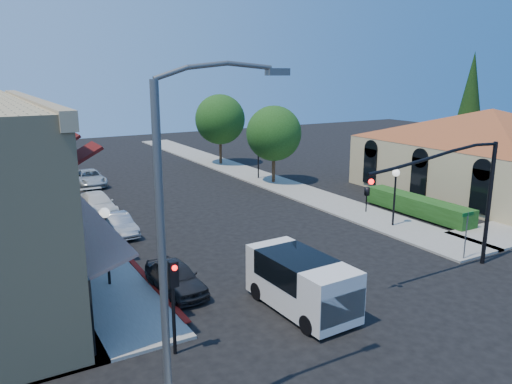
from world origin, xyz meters
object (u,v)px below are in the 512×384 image
parked_car_b (119,224)px  parked_car_c (97,204)px  conifer_far (470,102)px  lamppost_right_far (258,148)px  lamppost_left_near (106,227)px  street_tree_b (220,119)px  white_van (302,280)px  parked_car_d (89,178)px  lamppost_left_far (53,171)px  cobra_streetlight (175,239)px  parked_car_a (176,277)px  street_tree_a (274,133)px  signal_mast_arm (461,187)px  street_name_sign (467,228)px  secondary_signal (174,290)px  lamppost_right_near (395,183)px

parked_car_b → parked_car_c: 5.09m
conifer_far → lamppost_right_far: bearing=162.9°
lamppost_left_near → lamppost_right_far: size_ratio=1.00×
parked_car_c → street_tree_b: bearing=38.4°
white_van → parked_car_c: 18.43m
parked_car_d → street_tree_b: bearing=13.6°
street_tree_b → parked_car_c: bearing=-141.3°
lamppost_left_far → cobra_streetlight: bearing=-91.5°
street_tree_b → parked_car_a: (-15.00, -26.00, -3.88)m
street_tree_a → street_tree_b: bearing=90.0°
street_tree_a → cobra_streetlight: cobra_streetlight is taller
signal_mast_arm → parked_car_b: signal_mast_arm is taller
signal_mast_arm → lamppost_left_near: (-14.36, 6.50, -1.35)m
signal_mast_arm → white_van: (-8.39, 0.45, -2.83)m
street_name_sign → lamppost_right_far: lamppost_right_far is taller
street_tree_a → street_name_sign: size_ratio=2.59×
lamppost_right_far → conifer_far: bearing=-17.1°
street_tree_b → cobra_streetlight: 38.45m
street_tree_b → lamppost_left_near: size_ratio=1.97×
lamppost_left_near → signal_mast_arm: bearing=-24.4°
secondary_signal → street_tree_a: bearing=50.8°
street_tree_b → signal_mast_arm: 30.65m
signal_mast_arm → lamppost_left_near: bearing=155.6°
street_name_sign → parked_car_b: size_ratio=0.68×
white_van → parked_car_b: (-3.67, 12.97, -0.64)m
conifer_far → cobra_streetlight: 42.20m
parked_car_c → lamppost_left_far: bearing=138.7°
street_tree_a → street_tree_b: 10.01m
street_tree_a → lamppost_left_near: 22.30m
street_tree_b → lamppost_left_near: street_tree_b is taller
lamppost_right_near → cobra_streetlight: bearing=-150.5°
street_tree_a → parked_car_a: bearing=-133.2°
signal_mast_arm → parked_car_b: bearing=131.9°
conifer_far → street_tree_b: (-19.20, 14.00, -1.82)m
street_tree_a → parked_car_b: size_ratio=1.75×
secondary_signal → parked_car_c: 18.75m
street_tree_b → signal_mast_arm: street_tree_b is taller
parked_car_b → lamppost_right_far: bearing=28.0°
conifer_far → parked_car_b: conifer_far is taller
street_tree_a → secondary_signal: size_ratio=1.95×
street_tree_b → lamppost_right_near: street_tree_b is taller
cobra_streetlight → parked_car_b: cobra_streetlight is taller
street_name_sign → parked_car_c: 22.49m
cobra_streetlight → street_tree_a: bearing=53.2°
white_van → conifer_far: bearing=27.7°
secondary_signal → lamppost_left_near: bearing=94.3°
street_name_sign → lamppost_right_far: bearing=87.4°
street_name_sign → lamppost_left_far: 25.48m
conifer_far → secondary_signal: bearing=-155.3°
lamppost_right_far → parked_car_d: size_ratio=0.76×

